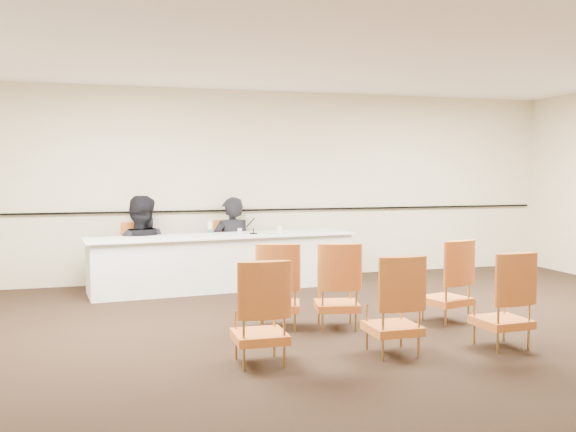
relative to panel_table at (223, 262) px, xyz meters
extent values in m
plane|color=black|center=(0.86, -3.20, -0.39)|extent=(10.00, 10.00, 0.00)
plane|color=white|center=(0.86, -3.20, 2.61)|extent=(10.00, 10.00, 0.00)
cube|color=beige|center=(0.86, 0.80, 1.11)|extent=(10.00, 0.04, 3.00)
cube|color=black|center=(0.86, 0.76, 0.71)|extent=(9.80, 0.04, 0.03)
imported|color=black|center=(0.25, 0.60, 0.05)|extent=(0.67, 0.47, 1.75)
imported|color=black|center=(-1.17, 0.47, 0.02)|extent=(1.06, 0.90, 1.90)
cube|color=white|center=(0.42, -0.02, 0.40)|extent=(0.36, 0.32, 0.00)
cylinder|color=silver|center=(0.24, -0.04, 0.44)|extent=(0.07, 0.07, 0.10)
cylinder|color=white|center=(0.83, -0.09, 0.46)|extent=(0.10, 0.10, 0.13)
camera|label=1|loc=(-1.73, -9.21, 1.33)|focal=40.00mm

